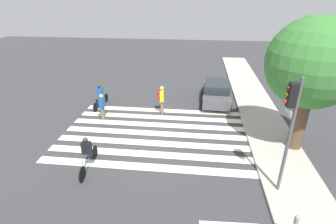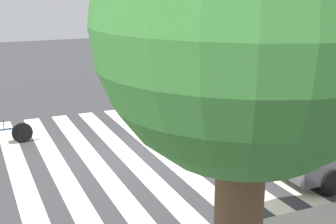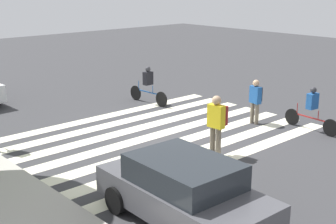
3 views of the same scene
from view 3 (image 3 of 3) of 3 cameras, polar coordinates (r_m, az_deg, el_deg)
ground_plane at (r=16.01m, az=-1.00°, el=-2.72°), size 60.00×60.00×0.00m
crosswalk_stripes at (r=16.01m, az=-1.00°, el=-2.71°), size 6.62×10.00×0.01m
pedestrian_adult_tall_backpack at (r=17.26m, az=10.65°, el=1.69°), size 0.49×0.44×1.64m
pedestrian_child_with_backpack at (r=13.90m, az=6.00°, el=-1.05°), size 0.53×0.44×1.84m
cyclist_far_lane at (r=19.79m, az=-2.45°, el=3.47°), size 2.27×0.41×1.60m
cyclist_near_curb at (r=16.92m, az=17.14°, el=0.61°), size 2.22×0.42×1.57m
car_parked_silver_sedan at (r=10.13m, az=1.95°, el=-9.57°), size 4.21×2.08×1.46m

